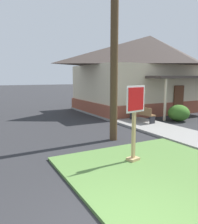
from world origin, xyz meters
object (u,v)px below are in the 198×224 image
object	(u,v)px
manhole_cover	(77,158)
utility_pole	(114,27)
street_bench	(141,113)
stop_sign	(134,124)

from	to	relation	value
manhole_cover	utility_pole	xyz separation A→B (m)	(2.21, 1.30, 4.56)
street_bench	utility_pole	size ratio (longest dim) A/B	0.21
manhole_cover	utility_pole	size ratio (longest dim) A/B	0.08
street_bench	utility_pole	xyz separation A→B (m)	(-3.18, -2.17, 3.98)
street_bench	manhole_cover	bearing A→B (deg)	-147.22
manhole_cover	utility_pole	distance (m)	5.23
stop_sign	utility_pole	bearing A→B (deg)	71.99
stop_sign	utility_pole	world-z (taller)	utility_pole
manhole_cover	utility_pole	world-z (taller)	utility_pole
stop_sign	manhole_cover	bearing A→B (deg)	139.06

